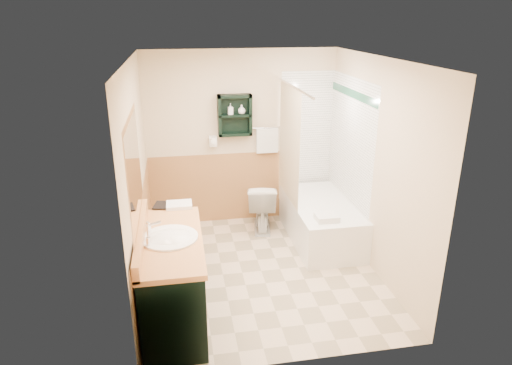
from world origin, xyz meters
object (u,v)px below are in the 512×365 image
object	(u,v)px
hair_dryer	(213,141)
soap_bottle_a	(230,112)
vanity	(173,280)
bathtub	(321,221)
soap_bottle_b	(242,110)
vanity_book	(153,197)
wall_shelf	(235,115)
toilet	(262,206)

from	to	relation	value
hair_dryer	soap_bottle_a	size ratio (longest dim) A/B	1.66
hair_dryer	vanity	world-z (taller)	hair_dryer
hair_dryer	bathtub	world-z (taller)	hair_dryer
vanity	soap_bottle_a	bearing A→B (deg)	68.44
hair_dryer	soap_bottle_b	xyz separation A→B (m)	(0.39, -0.03, 0.41)
vanity_book	hair_dryer	bearing A→B (deg)	72.90
soap_bottle_b	bathtub	bearing A→B (deg)	-38.84
soap_bottle_a	bathtub	bearing A→B (deg)	-34.74
wall_shelf	soap_bottle_b	xyz separation A→B (m)	(0.09, -0.01, 0.06)
vanity	soap_bottle_a	size ratio (longest dim) A/B	9.63
vanity	soap_bottle_b	size ratio (longest dim) A/B	11.12
wall_shelf	hair_dryer	bearing A→B (deg)	175.24
hair_dryer	soap_bottle_b	bearing A→B (deg)	-4.37
toilet	soap_bottle_a	world-z (taller)	soap_bottle_a
wall_shelf	bathtub	xyz separation A→B (m)	(1.03, -0.76, -1.29)
vanity_book	toilet	bearing A→B (deg)	49.28
soap_bottle_b	vanity	bearing A→B (deg)	-114.98
vanity_book	bathtub	bearing A→B (deg)	27.64
toilet	vanity_book	distance (m)	1.85
vanity	toilet	xyz separation A→B (m)	(1.21, 1.83, -0.11)
toilet	vanity_book	world-z (taller)	vanity_book
bathtub	soap_bottle_a	distance (m)	1.88
toilet	vanity	bearing A→B (deg)	66.18
wall_shelf	soap_bottle_a	xyz separation A→B (m)	(-0.06, -0.01, 0.05)
soap_bottle_a	soap_bottle_b	size ratio (longest dim) A/B	1.15
soap_bottle_a	soap_bottle_b	bearing A→B (deg)	0.00
soap_bottle_a	vanity	bearing A→B (deg)	-111.56
wall_shelf	soap_bottle_a	size ratio (longest dim) A/B	3.81
hair_dryer	vanity_book	xyz separation A→B (m)	(-0.76, -1.36, -0.21)
toilet	vanity_book	bearing A→B (deg)	46.85
vanity	vanity_book	size ratio (longest dim) A/B	6.39
hair_dryer	vanity	bearing A→B (deg)	-105.47
wall_shelf	vanity_book	xyz separation A→B (m)	(-1.06, -1.34, -0.56)
vanity	wall_shelf	bearing A→B (deg)	67.15
vanity	toilet	world-z (taller)	vanity
bathtub	soap_bottle_b	xyz separation A→B (m)	(-0.93, 0.75, 1.35)
bathtub	soap_bottle_b	bearing A→B (deg)	141.16
wall_shelf	soap_bottle_b	distance (m)	0.11
vanity	bathtub	xyz separation A→B (m)	(1.92, 1.37, -0.18)
vanity	vanity_book	distance (m)	0.97
wall_shelf	toilet	distance (m)	1.29
bathtub	toilet	distance (m)	0.85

